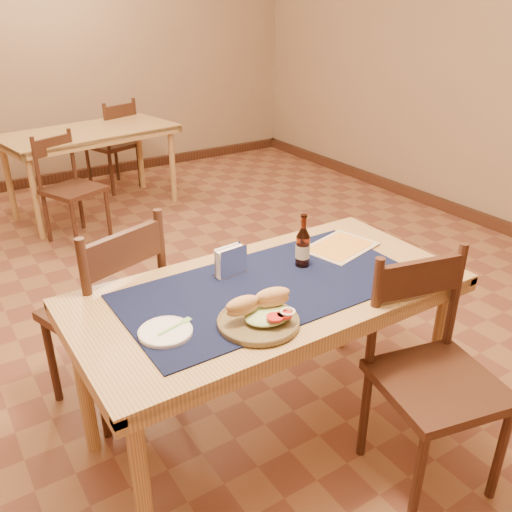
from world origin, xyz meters
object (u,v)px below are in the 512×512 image
chair_main_near (432,372)px  napkin_holder (231,262)px  main_table (269,304)px  back_table (89,139)px  sandwich_plate (260,315)px  beer_bottle (303,247)px  chair_main_far (110,311)px

chair_main_near → napkin_holder: bearing=124.6°
main_table → back_table: 3.22m
back_table → main_table: bearing=-94.6°
sandwich_plate → beer_bottle: (0.41, 0.29, 0.06)m
chair_main_far → napkin_holder: bearing=-42.6°
main_table → back_table: size_ratio=1.01×
main_table → beer_bottle: 0.29m
chair_main_near → napkin_holder: size_ratio=6.40×
sandwich_plate → beer_bottle: beer_bottle is taller
back_table → sandwich_plate: sandwich_plate is taller
back_table → napkin_holder: (-0.34, -3.04, 0.15)m
back_table → chair_main_far: 2.76m
back_table → beer_bottle: (-0.03, -3.14, 0.18)m
chair_main_far → chair_main_near: bearing=-50.3°
back_table → sandwich_plate: bearing=-97.3°
main_table → napkin_holder: 0.24m
back_table → napkin_holder: 3.06m
chair_main_far → chair_main_near: size_ratio=1.04×
sandwich_plate → back_table: bearing=82.7°
chair_main_near → napkin_holder: (-0.49, 0.71, 0.32)m
back_table → chair_main_far: bearing=-106.0°
main_table → chair_main_near: chair_main_near is taller
chair_main_near → beer_bottle: (-0.18, 0.61, 0.35)m
main_table → chair_main_far: (-0.50, 0.56, -0.15)m
chair_main_far → napkin_holder: size_ratio=6.66×
napkin_holder → beer_bottle: bearing=-17.6°
main_table → napkin_holder: bearing=114.8°
napkin_holder → back_table: bearing=83.7°
back_table → beer_bottle: size_ratio=6.69×
sandwich_plate → chair_main_far: bearing=112.6°
main_table → beer_bottle: bearing=18.6°
sandwich_plate → napkin_holder: bearing=74.9°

